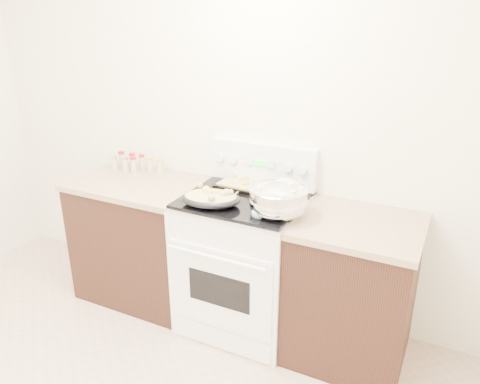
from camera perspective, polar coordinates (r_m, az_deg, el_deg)
The scene contains 9 objects.
counter_left at distance 3.58m, azimuth -11.63°, elevation -5.54°, with size 0.93×0.67×0.92m.
counter_right at distance 2.99m, azimuth 13.46°, elevation -11.57°, with size 0.73×0.67×0.92m.
kitchen_range at distance 3.17m, azimuth 0.44°, elevation -8.28°, with size 0.78×0.73×1.22m.
mixing_bowl at distance 2.72m, azimuth 4.69°, elevation -0.97°, with size 0.41×0.41×0.21m.
roasting_pan at distance 2.84m, azimuth -3.58°, elevation -0.69°, with size 0.42×0.34×0.11m.
baking_sheet at distance 3.14m, azimuth 0.54°, elevation 0.98°, with size 0.36×0.26×0.06m.
wooden_spoon at distance 2.86m, azimuth -1.93°, elevation -1.29°, with size 0.05×0.28×0.04m.
blue_ladle at distance 2.68m, azimuth 2.53°, elevation -2.47°, with size 0.25×0.17×0.10m.
spice_jars at distance 3.60m, azimuth -12.68°, elevation 3.48°, with size 0.40×0.15×0.13m.
Camera 1 is at (1.54, -1.05, 2.07)m, focal length 35.00 mm.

